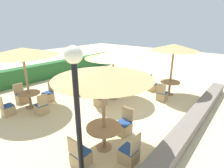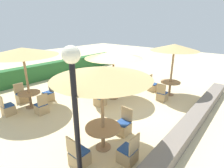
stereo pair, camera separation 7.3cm
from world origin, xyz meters
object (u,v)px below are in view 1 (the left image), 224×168
Objects in this scene: round_table_back_left at (29,96)px; patio_chair_back_left_east at (48,96)px; patio_chair_back_left_north at (21,97)px; patio_chair_front_right_north at (152,86)px; parasol_front_right at (174,47)px; patio_chair_front_right_west at (162,95)px; parasol_front_left at (103,73)px; patio_chair_front_left_west at (80,157)px; patio_chair_back_left_west at (8,109)px; parasol_center at (113,55)px; round_table_front_right at (170,84)px; patio_chair_front_left_east at (124,127)px; patio_chair_center_west at (100,100)px; patio_chair_front_left_south at (129,154)px; patio_chair_back_left_south at (42,108)px; round_table_center at (113,87)px; patio_chair_center_north at (99,89)px; round_table_front_left at (104,131)px; parasol_back_left at (22,52)px; lamp_post at (76,93)px.

patio_chair_back_left_east is at bearing 3.29° from round_table_back_left.
patio_chair_back_left_north is 7.00m from patio_chair_front_right_north.
patio_chair_back_left_east is at bearing 136.95° from parasol_front_right.
parasol_front_right is 2.95× the size of patio_chair_front_right_west.
parasol_front_left is 2.89× the size of round_table_back_left.
patio_chair_back_left_west is (-0.13, 4.54, 0.00)m from patio_chair_front_left_west.
patio_chair_back_left_north is at bearing 136.03° from parasol_center.
round_table_front_right is at bearing -133.05° from patio_chair_back_left_east.
patio_chair_front_left_east is 0.34× the size of parasol_front_right.
patio_chair_back_left_east is at bearing -152.26° from patio_chair_center_west.
patio_chair_front_left_south is at bearing 91.09° from patio_chair_back_left_north.
patio_chair_front_left_east is at bearing -76.00° from round_table_back_left.
patio_chair_front_left_west and patio_chair_back_left_east have the same top height.
round_table_center is at bearing -22.09° from patio_chair_back_left_south.
patio_chair_center_north is (3.17, 3.24, -2.17)m from parasol_front_left.
round_table_front_left is 1.00m from patio_chair_front_left_south.
patio_chair_center_west is at bearing 46.10° from parasol_front_left.
patio_chair_front_left_east is at bearing -26.05° from patio_chair_center_west.
parasol_back_left is 1.06× the size of parasol_center.
lamp_post is 3.57× the size of patio_chair_center_north.
patio_chair_back_left_east is 6.80m from parasol_front_right.
patio_chair_back_left_south is (1.19, 3.99, -2.09)m from lamp_post.
patio_chair_back_left_south is 5.73m from patio_chair_front_right_west.
patio_chair_front_right_west is at bearing 50.71° from patio_chair_center_west.
lamp_post is 1.19× the size of parasol_front_left.
round_table_front_left is at bearing -144.87° from round_table_center.
round_table_front_left is 1.16× the size of patio_chair_back_left_east.
round_table_center is (4.25, -2.32, 0.34)m from patio_chair_back_left_west.
patio_chair_front_left_west is (-0.95, 0.01, -2.17)m from parasol_front_left.
patio_chair_front_right_west is at bearing -178.82° from parasol_front_right.
parasol_back_left is at bearing -21.18° from patio_chair_center_north.
round_table_center is at bearing 139.04° from parasol_front_right.
parasol_back_left is at bearing 91.16° from patio_chair_front_left_south.
patio_chair_front_right_west is (5.82, 0.61, -2.09)m from lamp_post.
patio_chair_back_left_east reaches higher than round_table_front_right.
patio_chair_back_left_east is 1.00× the size of patio_chair_back_left_south.
patio_chair_back_left_north is 1.00× the size of patio_chair_center_north.
round_table_center is (4.11, 2.21, 0.34)m from patio_chair_front_left_west.
round_table_front_left is 1.16× the size of patio_chair_front_right_north.
patio_chair_center_west is (-1.08, -1.06, 0.00)m from patio_chair_center_north.
patio_chair_back_left_west and patio_chair_center_north have the same top height.
patio_chair_back_left_north is 7.00m from patio_chair_front_right_west.
parasol_center is (3.29, -3.17, 2.01)m from patio_chair_back_left_north.
round_table_back_left is 3.22m from patio_chair_center_west.
patio_chair_front_right_west is at bearing 5.97° from lamp_post.
patio_chair_front_right_west is at bearing -43.00° from parasol_back_left.
parasol_front_left is 1.00× the size of parasol_center.
patio_chair_center_north is 0.34× the size of parasol_front_right.
patio_chair_front_left_west is 4.88m from patio_chair_back_left_east.
round_table_front_right is (2.34, -3.04, 0.32)m from patio_chair_center_north.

